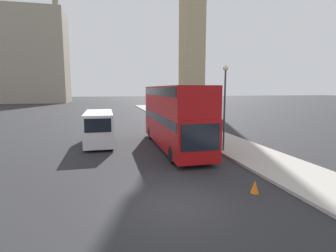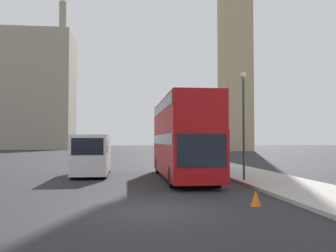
# 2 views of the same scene
# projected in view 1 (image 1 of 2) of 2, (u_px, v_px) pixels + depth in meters

# --- Properties ---
(ground_plane) EXTENTS (300.00, 300.00, 0.00)m
(ground_plane) POSITION_uv_depth(u_px,v_px,m) (175.00, 205.00, 9.95)
(ground_plane) COLOR #28282B
(sidewalk_strip) EXTENTS (3.92, 120.00, 0.15)m
(sidewalk_strip) POSITION_uv_depth(u_px,v_px,m) (327.00, 187.00, 11.53)
(sidewalk_strip) COLOR #ADA89E
(sidewalk_strip) RESTS_ON ground_plane
(building_block_distant) EXTENTS (22.79, 14.14, 35.16)m
(building_block_distant) POSITION_uv_depth(u_px,v_px,m) (29.00, 57.00, 82.69)
(building_block_distant) COLOR #9E937F
(building_block_distant) RESTS_ON ground_plane
(red_double_decker_bus) EXTENTS (2.53, 11.26, 4.56)m
(red_double_decker_bus) POSITION_uv_depth(u_px,v_px,m) (174.00, 114.00, 19.22)
(red_double_decker_bus) COLOR #A80F11
(red_double_decker_bus) RESTS_ON ground_plane
(white_van) EXTENTS (2.12, 6.06, 2.57)m
(white_van) POSITION_uv_depth(u_px,v_px,m) (99.00, 127.00, 20.65)
(white_van) COLOR white
(white_van) RESTS_ON ground_plane
(street_lamp) EXTENTS (0.36, 0.36, 5.77)m
(street_lamp) POSITION_uv_depth(u_px,v_px,m) (225.00, 95.00, 17.63)
(street_lamp) COLOR #38383D
(street_lamp) RESTS_ON sidewalk_strip
(traffic_cone) EXTENTS (0.36, 0.36, 0.55)m
(traffic_cone) POSITION_uv_depth(u_px,v_px,m) (255.00, 187.00, 11.02)
(traffic_cone) COLOR orange
(traffic_cone) RESTS_ON ground_plane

